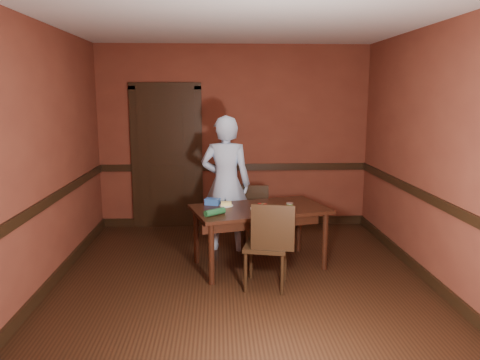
{
  "coord_description": "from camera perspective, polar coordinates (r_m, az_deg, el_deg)",
  "views": [
    {
      "loc": [
        -0.24,
        -4.71,
        1.98
      ],
      "look_at": [
        0.0,
        0.35,
        1.05
      ],
      "focal_mm": 35.0,
      "sensor_mm": 36.0,
      "label": 1
    }
  ],
  "objects": [
    {
      "name": "baseboard_right",
      "position": [
        5.56,
        21.47,
        -10.58
      ],
      "size": [
        0.03,
        4.5,
        0.12
      ],
      "primitive_type": "cube",
      "color": "black",
      "rests_on": "ground"
    },
    {
      "name": "baseboard_back",
      "position": [
        7.21,
        -0.72,
        -5.03
      ],
      "size": [
        4.0,
        0.03,
        0.12
      ],
      "primitive_type": "cube",
      "color": "black",
      "rests_on": "ground"
    },
    {
      "name": "wall_back",
      "position": [
        7.0,
        -0.74,
        5.23
      ],
      "size": [
        4.0,
        0.02,
        2.7
      ],
      "primitive_type": "cube",
      "color": "brown",
      "rests_on": "ground"
    },
    {
      "name": "dining_table",
      "position": [
        5.47,
        2.36,
        -6.95
      ],
      "size": [
        1.67,
        1.22,
        0.7
      ],
      "primitive_type": "cube",
      "rotation": [
        0.0,
        0.0,
        0.28
      ],
      "color": "black",
      "rests_on": "floor"
    },
    {
      "name": "chair_near",
      "position": [
        4.86,
        3.21,
        -7.82
      ],
      "size": [
        0.51,
        0.51,
        0.92
      ],
      "primitive_type": null,
      "rotation": [
        0.0,
        0.0,
        2.92
      ],
      "color": "black",
      "rests_on": "floor"
    },
    {
      "name": "baseboard_left",
      "position": [
        5.38,
        -21.88,
        -11.3
      ],
      "size": [
        0.03,
        4.5,
        0.12
      ],
      "primitive_type": "cube",
      "color": "black",
      "rests_on": "ground"
    },
    {
      "name": "door",
      "position": [
        7.03,
        -8.92,
        3.01
      ],
      "size": [
        1.05,
        0.07,
        2.2
      ],
      "color": "black",
      "rests_on": "ground"
    },
    {
      "name": "food_tub",
      "position": [
        5.51,
        -3.37,
        -2.64
      ],
      "size": [
        0.2,
        0.16,
        0.07
      ],
      "rotation": [
        0.0,
        0.0,
        -0.28
      ],
      "color": "#2D60B5",
      "rests_on": "dining_table"
    },
    {
      "name": "floor",
      "position": [
        5.12,
        0.19,
        -12.36
      ],
      "size": [
        4.0,
        4.5,
        0.01
      ],
      "primitive_type": "cube",
      "color": "black",
      "rests_on": "ground"
    },
    {
      "name": "wrapped_veg",
      "position": [
        5.03,
        -3.09,
        -3.92
      ],
      "size": [
        0.24,
        0.21,
        0.07
      ],
      "primitive_type": "cylinder",
      "rotation": [
        0.0,
        1.57,
        0.69
      ],
      "color": "#1B522A",
      "rests_on": "dining_table"
    },
    {
      "name": "dado_right",
      "position": [
        5.32,
        22.07,
        -2.08
      ],
      "size": [
        0.03,
        4.5,
        0.1
      ],
      "primitive_type": "cube",
      "color": "black",
      "rests_on": "ground"
    },
    {
      "name": "sandwich_plate",
      "position": [
        5.28,
        2.71,
        -3.4
      ],
      "size": [
        0.27,
        0.27,
        0.07
      ],
      "rotation": [
        0.0,
        0.0,
        0.25
      ],
      "color": "white",
      "rests_on": "dining_table"
    },
    {
      "name": "ceiling",
      "position": [
        4.77,
        0.21,
        19.07
      ],
      "size": [
        4.0,
        4.5,
        0.01
      ],
      "primitive_type": "cube",
      "color": "silver",
      "rests_on": "ground"
    },
    {
      "name": "wall_left",
      "position": [
        5.07,
        -23.02,
        2.43
      ],
      "size": [
        0.02,
        4.5,
        2.7
      ],
      "primitive_type": "cube",
      "color": "brown",
      "rests_on": "ground"
    },
    {
      "name": "person",
      "position": [
        5.92,
        -1.74,
        -0.47
      ],
      "size": [
        0.68,
        0.5,
        1.73
      ],
      "primitive_type": "imported",
      "rotation": [
        0.0,
        0.0,
        3.0
      ],
      "color": "#A9C3E3",
      "rests_on": "floor"
    },
    {
      "name": "wall_right",
      "position": [
        5.26,
        22.55,
        2.72
      ],
      "size": [
        0.02,
        4.5,
        2.7
      ],
      "primitive_type": "cube",
      "color": "brown",
      "rests_on": "ground"
    },
    {
      "name": "sauce_jar",
      "position": [
        5.24,
        6.08,
        -3.26
      ],
      "size": [
        0.08,
        0.08,
        0.09
      ],
      "rotation": [
        0.0,
        0.0,
        0.29
      ],
      "color": "#57893B",
      "rests_on": "dining_table"
    },
    {
      "name": "dado_back",
      "position": [
        7.04,
        -0.73,
        1.57
      ],
      "size": [
        4.0,
        0.03,
        0.1
      ],
      "primitive_type": "cube",
      "color": "black",
      "rests_on": "ground"
    },
    {
      "name": "cheese_saucer",
      "position": [
        5.44,
        -1.7,
        -2.97
      ],
      "size": [
        0.16,
        0.16,
        0.05
      ],
      "rotation": [
        0.0,
        0.0,
        -0.07
      ],
      "color": "white",
      "rests_on": "dining_table"
    },
    {
      "name": "chair_far",
      "position": [
        5.95,
        1.99,
        -4.89
      ],
      "size": [
        0.43,
        0.43,
        0.83
      ],
      "primitive_type": null,
      "rotation": [
        0.0,
        0.0,
        -0.13
      ],
      "color": "black",
      "rests_on": "floor"
    },
    {
      "name": "dado_left",
      "position": [
        5.14,
        -22.51,
        -2.54
      ],
      "size": [
        0.03,
        4.5,
        0.1
      ],
      "primitive_type": "cube",
      "color": "black",
      "rests_on": "ground"
    },
    {
      "name": "wall_front",
      "position": [
        2.55,
        2.79,
        -3.92
      ],
      "size": [
        4.0,
        0.02,
        2.7
      ],
      "primitive_type": "cube",
      "color": "brown",
      "rests_on": "ground"
    }
  ]
}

